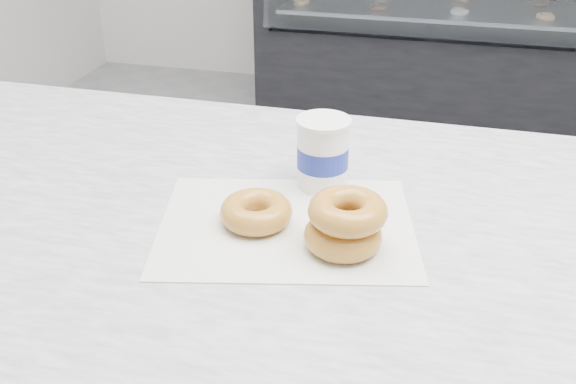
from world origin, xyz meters
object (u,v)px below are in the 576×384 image
display_case (497,28)px  donut_single (256,212)px  donut_stack (345,223)px  coffee_cup (323,153)px

display_case → donut_single: display_case is taller
display_case → donut_stack: 2.84m
display_case → coffee_cup: size_ratio=22.36×
donut_single → coffee_cup: 0.15m
coffee_cup → donut_single: bearing=-133.1°
display_case → coffee_cup: display_case is taller
donut_single → coffee_cup: coffee_cup is taller
donut_single → donut_stack: donut_stack is taller
donut_stack → coffee_cup: size_ratio=1.30×
display_case → coffee_cup: 2.70m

